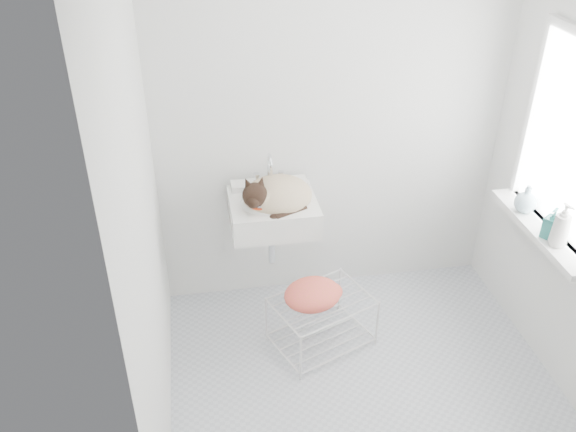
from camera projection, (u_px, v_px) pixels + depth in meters
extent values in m
cube|color=silver|center=(364.00, 385.00, 3.48)|extent=(2.20, 2.00, 0.02)
cube|color=silver|center=(333.00, 116.00, 3.66)|extent=(2.20, 0.02, 2.50)
cube|color=silver|center=(142.00, 218.00, 2.67)|extent=(0.02, 2.00, 2.50)
cube|color=white|center=(576.00, 144.00, 3.09)|extent=(0.01, 0.80, 1.00)
cube|color=white|center=(573.00, 144.00, 3.09)|extent=(0.04, 0.90, 1.10)
cube|color=white|center=(540.00, 230.00, 3.35)|extent=(0.16, 0.88, 0.04)
cube|color=white|center=(273.00, 200.00, 3.59)|extent=(0.52, 0.45, 0.21)
ellipsoid|color=#C5B687|center=(278.00, 196.00, 3.57)|extent=(0.45, 0.40, 0.21)
sphere|color=black|center=(253.00, 190.00, 3.45)|extent=(0.17, 0.17, 0.15)
torus|color=red|center=(256.00, 196.00, 3.47)|extent=(0.15, 0.14, 0.06)
cube|color=silver|center=(321.00, 323.00, 3.70)|extent=(0.67, 0.57, 0.34)
ellipsoid|color=orange|center=(312.00, 300.00, 3.56)|extent=(0.39, 0.32, 0.14)
imported|color=silver|center=(556.00, 245.00, 3.19)|extent=(0.10, 0.10, 0.21)
imported|color=#25706B|center=(549.00, 237.00, 3.26)|extent=(0.11, 0.11, 0.18)
imported|color=silver|center=(523.00, 211.00, 3.49)|extent=(0.13, 0.13, 0.16)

